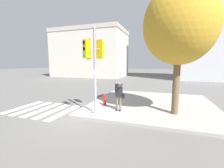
% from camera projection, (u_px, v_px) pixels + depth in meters
% --- Properties ---
extents(ground_plane, '(160.00, 160.00, 0.00)m').
position_uv_depth(ground_plane, '(81.00, 116.00, 8.23)').
color(ground_plane, slate).
extents(sidewalk_corner, '(8.00, 8.00, 0.14)m').
position_uv_depth(sidewalk_corner, '(151.00, 104.00, 10.38)').
color(sidewalk_corner, '#9E9B96').
rests_on(sidewalk_corner, ground_plane).
extents(crosswalk_stripes, '(3.69, 3.06, 0.01)m').
position_uv_depth(crosswalk_stripes, '(43.00, 109.00, 9.33)').
color(crosswalk_stripes, silver).
rests_on(crosswalk_stripes, ground_plane).
extents(traffic_signal_pole, '(0.76, 1.28, 4.59)m').
position_uv_depth(traffic_signal_pole, '(94.00, 62.00, 7.92)').
color(traffic_signal_pole, '#939399').
rests_on(traffic_signal_pole, sidewalk_corner).
extents(person_photographer, '(0.58, 0.54, 1.65)m').
position_uv_depth(person_photographer, '(119.00, 94.00, 8.54)').
color(person_photographer, black).
rests_on(person_photographer, sidewalk_corner).
extents(street_tree, '(3.61, 3.61, 6.59)m').
position_uv_depth(street_tree, '(179.00, 26.00, 7.50)').
color(street_tree, brown).
rests_on(street_tree, sidewalk_corner).
extents(fire_hydrant, '(0.19, 0.25, 0.74)m').
position_uv_depth(fire_hydrant, '(105.00, 100.00, 9.73)').
color(fire_hydrant, red).
rests_on(fire_hydrant, sidewalk_corner).
extents(building_left, '(15.52, 9.88, 10.26)m').
position_uv_depth(building_left, '(91.00, 54.00, 34.18)').
color(building_left, beige).
rests_on(building_left, ground_plane).
extents(building_right, '(13.93, 8.64, 20.07)m').
position_uv_depth(building_right, '(222.00, 21.00, 25.32)').
color(building_right, '#BCBCC1').
rests_on(building_right, ground_plane).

